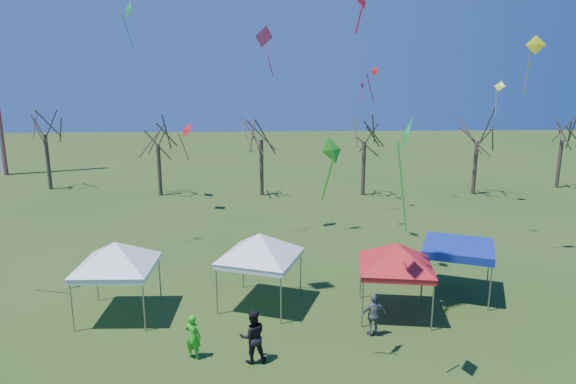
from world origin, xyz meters
The scene contains 24 objects.
ground centered at (0.00, 0.00, 0.00)m, with size 140.00×140.00×0.00m, color #2D4817.
tree_0 centered at (-20.85, 27.38, 6.49)m, with size 3.83×3.83×8.44m.
tree_1 centered at (-10.77, 24.65, 5.79)m, with size 3.42×3.42×7.54m.
tree_2 centered at (-2.37, 24.38, 6.29)m, with size 3.71×3.71×8.18m.
tree_3 centered at (6.03, 24.04, 6.08)m, with size 3.59×3.59×7.91m.
tree_4 centered at (15.36, 24.00, 6.06)m, with size 3.58×3.58×7.89m.
tree_5 centered at (23.72, 26.07, 5.73)m, with size 3.39×3.39×7.46m.
tent_white_west centered at (-8.22, 3.08, 3.03)m, with size 4.26×4.26×3.76m.
tent_white_mid centered at (-2.28, 3.83, 3.08)m, with size 4.06×4.06×3.81m.
tent_red centered at (3.39, 2.73, 2.95)m, with size 4.10×4.10×3.66m.
tent_blue centered at (6.75, 4.61, 2.20)m, with size 3.96×3.96×2.39m.
person_grey centered at (2.13, 0.91, 0.86)m, with size 1.01×0.42×1.72m, color slate.
person_dark centered at (-2.51, -0.75, 0.98)m, with size 0.96×0.75×1.97m, color black.
person_green centered at (-4.65, -0.41, 0.84)m, with size 0.61×0.40×1.68m, color green.
kite_12 centered at (15.35, 20.84, 8.90)m, with size 0.92×0.93×2.59m.
kite_11 centered at (-2.05, 14.22, 12.03)m, with size 1.40×1.29×2.96m.
kite_2 centered at (-11.97, 22.70, 14.42)m, with size 1.12×1.34×3.32m.
kite_17 centered at (11.72, 9.21, 11.31)m, with size 1.05×0.62×3.10m.
kite_1 centered at (0.13, -1.14, 7.62)m, with size 0.97×0.93×2.07m.
kite_25 centered at (1.35, 1.30, 12.41)m, with size 0.68×0.70×1.43m.
kite_22 centered at (5.60, 19.20, 9.95)m, with size 0.80×0.88×2.48m.
kite_13 centered at (-7.65, 19.61, 5.96)m, with size 1.30×1.35×2.89m.
kite_5 centered at (2.06, -2.54, 8.26)m, with size 0.57×1.13×3.55m.
kite_19 centered at (4.67, 18.50, 9.11)m, with size 0.63×0.73×1.88m.
Camera 1 is at (-1.97, -17.18, 10.11)m, focal length 32.00 mm.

